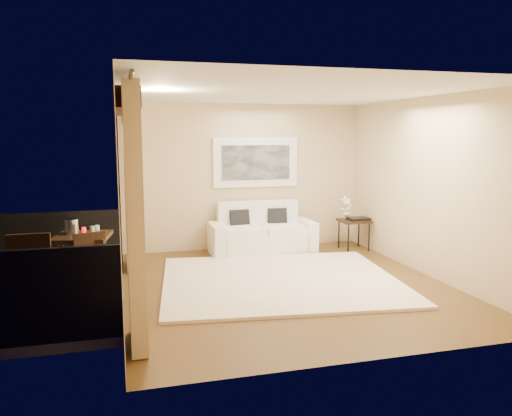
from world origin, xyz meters
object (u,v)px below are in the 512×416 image
object	(u,v)px
sofa	(261,234)
ice_bucket	(71,227)
side_table	(354,223)
bistro_table	(82,241)
balcony_chair_far	(89,261)
orchid	(346,207)
balcony_chair_near	(29,275)

from	to	relation	value
sofa	ice_bucket	bearing A→B (deg)	-152.21
sofa	side_table	bearing A→B (deg)	-9.99
bistro_table	balcony_chair_far	world-z (taller)	balcony_chair_far
orchid	ice_bucket	xyz separation A→B (m)	(-4.72, -1.50, 0.13)
side_table	orchid	world-z (taller)	orchid
ice_bucket	orchid	bearing A→B (deg)	17.57
side_table	balcony_chair_near	size ratio (longest dim) A/B	0.53
side_table	orchid	size ratio (longest dim) A/B	1.28
balcony_chair_far	balcony_chair_near	world-z (taller)	balcony_chair_near
bistro_table	balcony_chair_far	bearing A→B (deg)	-73.59
sofa	side_table	size ratio (longest dim) A/B	3.36
orchid	ice_bucket	distance (m)	4.96
balcony_chair_far	balcony_chair_near	size ratio (longest dim) A/B	0.86
sofa	orchid	world-z (taller)	orchid
sofa	orchid	bearing A→B (deg)	-5.97
sofa	balcony_chair_far	world-z (taller)	balcony_chair_far
bistro_table	ice_bucket	distance (m)	0.25
side_table	balcony_chair_far	bearing A→B (deg)	-159.08
orchid	ice_bucket	bearing A→B (deg)	-162.43
bistro_table	balcony_chair_near	xyz separation A→B (m)	(-0.48, -1.15, -0.12)
ice_bucket	sofa	bearing A→B (deg)	28.06
orchid	balcony_chair_far	size ratio (longest dim) A/B	0.48
bistro_table	sofa	bearing A→B (deg)	30.64
side_table	balcony_chair_far	world-z (taller)	balcony_chair_far
sofa	orchid	xyz separation A→B (m)	(1.61, -0.16, 0.46)
sofa	orchid	size ratio (longest dim) A/B	4.31
bistro_table	orchid	bearing A→B (deg)	19.22
side_table	balcony_chair_near	xyz separation A→B (m)	(-5.17, -2.61, 0.11)
bistro_table	balcony_chair_near	distance (m)	1.25
sofa	bistro_table	bearing A→B (deg)	-149.62
orchid	balcony_chair_far	xyz separation A→B (m)	(-4.50, -1.89, -0.26)
balcony_chair_far	balcony_chair_near	bearing A→B (deg)	38.29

